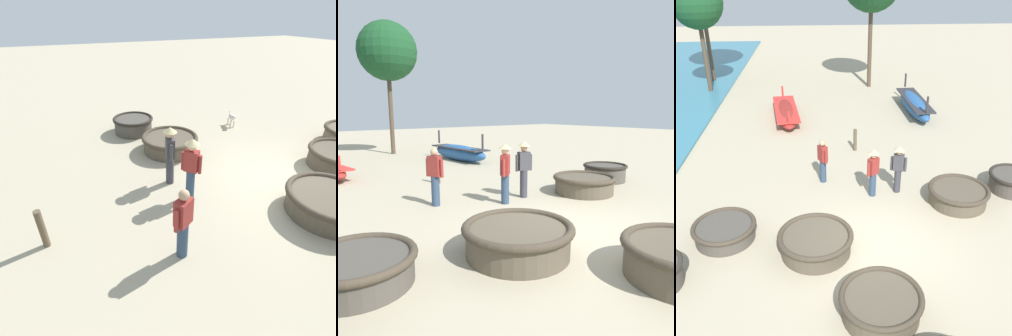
# 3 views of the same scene
# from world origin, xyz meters

# --- Properties ---
(ground_plane) EXTENTS (80.00, 80.00, 0.00)m
(ground_plane) POSITION_xyz_m (0.00, 0.00, 0.00)
(ground_plane) COLOR tan
(coracle_upturned) EXTENTS (1.57, 1.57, 0.62)m
(coracle_upturned) POSITION_xyz_m (5.09, 2.73, 0.34)
(coracle_upturned) COLOR #4C473F
(coracle_upturned) RESTS_ON ground
(coracle_beside_post) EXTENTS (2.01, 2.01, 0.58)m
(coracle_beside_post) POSITION_xyz_m (-1.48, -0.00, 0.32)
(coracle_beside_post) COLOR brown
(coracle_beside_post) RESTS_ON ground
(coracle_front_left) EXTENTS (1.76, 1.76, 0.50)m
(coracle_front_left) POSITION_xyz_m (-4.00, 0.71, 0.27)
(coracle_front_left) COLOR #4C473F
(coracle_front_left) RESTS_ON ground
(coracle_far_right) EXTENTS (1.93, 1.93, 0.56)m
(coracle_far_right) POSITION_xyz_m (3.04, 2.07, 0.31)
(coracle_far_right) COLOR brown
(coracle_far_right) RESTS_ON ground
(long_boat_red_hull) EXTENTS (1.13, 4.37, 1.46)m
(long_boat_red_hull) POSITION_xyz_m (3.51, 10.40, 0.42)
(long_boat_red_hull) COLOR #285693
(long_boat_red_hull) RESTS_ON ground
(fisherman_standing_left) EXTENTS (0.36, 0.47, 1.57)m
(fisherman_standing_left) POSITION_xyz_m (-1.21, 3.71, 0.84)
(fisherman_standing_left) COLOR #2D425B
(fisherman_standing_left) RESTS_ON ground
(fisherman_crouching) EXTENTS (0.51, 0.36, 1.67)m
(fisherman_crouching) POSITION_xyz_m (1.23, 2.88, 0.96)
(fisherman_crouching) COLOR #383842
(fisherman_crouching) RESTS_ON ground
(fisherman_with_hat) EXTENTS (0.42, 0.39, 1.67)m
(fisherman_with_hat) POSITION_xyz_m (0.38, 2.69, 0.96)
(fisherman_with_hat) COLOR #2D425B
(fisherman_with_hat) RESTS_ON ground
(mooring_post_mid_beach) EXTENTS (0.14, 0.14, 0.91)m
(mooring_post_mid_beach) POSITION_xyz_m (0.13, 6.16, 0.45)
(mooring_post_mid_beach) COLOR brown
(mooring_post_mid_beach) RESTS_ON ground
(tree_rightmost) EXTENTS (3.28, 3.28, 7.48)m
(tree_rightmost) POSITION_xyz_m (1.78, 15.08, 5.82)
(tree_rightmost) COLOR #4C3D2D
(tree_rightmost) RESTS_ON ground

